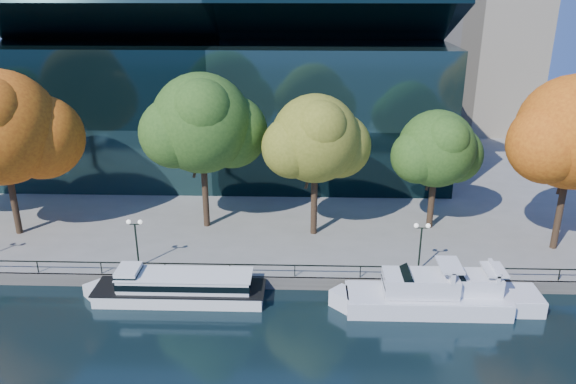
{
  "coord_description": "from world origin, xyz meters",
  "views": [
    {
      "loc": [
        5.68,
        -34.73,
        22.44
      ],
      "look_at": [
        4.33,
        8.0,
        6.13
      ],
      "focal_mm": 35.0,
      "sensor_mm": 36.0,
      "label": 1
    }
  ],
  "objects_px": {
    "lamp_1": "(135,232)",
    "cruiser_near": "(420,295)",
    "tree_2": "(203,125)",
    "tree_3": "(317,141)",
    "cruiser_far": "(469,294)",
    "lamp_2": "(421,236)",
    "tour_boat": "(175,286)",
    "tree_1": "(2,130)",
    "tree_4": "(438,150)"
  },
  "relations": [
    {
      "from": "tree_2",
      "to": "lamp_2",
      "type": "xyz_separation_m",
      "value": [
        17.82,
        -7.96,
        -6.54
      ]
    },
    {
      "from": "tour_boat",
      "to": "tree_2",
      "type": "height_order",
      "value": "tree_2"
    },
    {
      "from": "cruiser_near",
      "to": "cruiser_far",
      "type": "bearing_deg",
      "value": 6.09
    },
    {
      "from": "cruiser_far",
      "to": "lamp_1",
      "type": "height_order",
      "value": "lamp_1"
    },
    {
      "from": "cruiser_far",
      "to": "lamp_2",
      "type": "distance_m",
      "value": 5.49
    },
    {
      "from": "lamp_1",
      "to": "tree_2",
      "type": "bearing_deg",
      "value": 61.67
    },
    {
      "from": "tour_boat",
      "to": "tree_1",
      "type": "relative_size",
      "value": 0.94
    },
    {
      "from": "tree_1",
      "to": "lamp_1",
      "type": "bearing_deg",
      "value": -25.24
    },
    {
      "from": "tree_2",
      "to": "cruiser_near",
      "type": "bearing_deg",
      "value": -34.76
    },
    {
      "from": "cruiser_far",
      "to": "lamp_2",
      "type": "bearing_deg",
      "value": 129.72
    },
    {
      "from": "cruiser_far",
      "to": "tree_3",
      "type": "relative_size",
      "value": 0.84
    },
    {
      "from": "tour_boat",
      "to": "tree_2",
      "type": "relative_size",
      "value": 0.98
    },
    {
      "from": "tree_2",
      "to": "lamp_1",
      "type": "distance_m",
      "value": 11.16
    },
    {
      "from": "lamp_1",
      "to": "cruiser_far",
      "type": "bearing_deg",
      "value": -8.14
    },
    {
      "from": "tree_2",
      "to": "tree_3",
      "type": "height_order",
      "value": "tree_2"
    },
    {
      "from": "tree_3",
      "to": "lamp_2",
      "type": "relative_size",
      "value": 3.12
    },
    {
      "from": "tree_1",
      "to": "lamp_2",
      "type": "distance_m",
      "value": 35.49
    },
    {
      "from": "tour_boat",
      "to": "cruiser_near",
      "type": "height_order",
      "value": "cruiser_near"
    },
    {
      "from": "cruiser_near",
      "to": "lamp_2",
      "type": "distance_m",
      "value": 4.92
    },
    {
      "from": "lamp_2",
      "to": "cruiser_far",
      "type": "bearing_deg",
      "value": -50.28
    },
    {
      "from": "tour_boat",
      "to": "lamp_1",
      "type": "xyz_separation_m",
      "value": [
        -3.64,
        3.23,
        2.87
      ]
    },
    {
      "from": "lamp_1",
      "to": "lamp_2",
      "type": "distance_m",
      "value": 22.11
    },
    {
      "from": "lamp_1",
      "to": "lamp_2",
      "type": "bearing_deg",
      "value": 0.0
    },
    {
      "from": "tree_1",
      "to": "lamp_2",
      "type": "height_order",
      "value": "tree_1"
    },
    {
      "from": "cruiser_far",
      "to": "lamp_1",
      "type": "relative_size",
      "value": 2.61
    },
    {
      "from": "tree_1",
      "to": "tree_3",
      "type": "bearing_deg",
      "value": 1.8
    },
    {
      "from": "tour_boat",
      "to": "tree_1",
      "type": "distance_m",
      "value": 20.59
    },
    {
      "from": "cruiser_near",
      "to": "tree_4",
      "type": "xyz_separation_m",
      "value": [
        3.3,
        12.29,
        7.2
      ]
    },
    {
      "from": "tour_boat",
      "to": "lamp_1",
      "type": "height_order",
      "value": "lamp_1"
    },
    {
      "from": "cruiser_far",
      "to": "tree_2",
      "type": "relative_size",
      "value": 0.75
    },
    {
      "from": "tree_4",
      "to": "lamp_2",
      "type": "bearing_deg",
      "value": -107.87
    },
    {
      "from": "tree_1",
      "to": "tree_3",
      "type": "distance_m",
      "value": 26.45
    },
    {
      "from": "tree_3",
      "to": "tree_1",
      "type": "bearing_deg",
      "value": -178.2
    },
    {
      "from": "tree_4",
      "to": "lamp_1",
      "type": "xyz_separation_m",
      "value": [
        -24.79,
        -8.32,
        -4.37
      ]
    },
    {
      "from": "cruiser_far",
      "to": "tree_4",
      "type": "bearing_deg",
      "value": 91.44
    },
    {
      "from": "cruiser_near",
      "to": "lamp_1",
      "type": "height_order",
      "value": "lamp_1"
    },
    {
      "from": "lamp_1",
      "to": "cruiser_near",
      "type": "bearing_deg",
      "value": -10.48
    },
    {
      "from": "tree_2",
      "to": "tree_3",
      "type": "relative_size",
      "value": 1.12
    },
    {
      "from": "tree_2",
      "to": "tree_3",
      "type": "xyz_separation_m",
      "value": [
        9.84,
        -1.33,
        -0.9
      ]
    },
    {
      "from": "tree_3",
      "to": "tree_4",
      "type": "bearing_deg",
      "value": 9.03
    },
    {
      "from": "tour_boat",
      "to": "lamp_1",
      "type": "bearing_deg",
      "value": 138.42
    },
    {
      "from": "cruiser_near",
      "to": "cruiser_far",
      "type": "height_order",
      "value": "cruiser_near"
    },
    {
      "from": "tour_boat",
      "to": "cruiser_near",
      "type": "xyz_separation_m",
      "value": [
        17.85,
        -0.75,
        0.05
      ]
    },
    {
      "from": "tour_boat",
      "to": "cruiser_far",
      "type": "height_order",
      "value": "cruiser_far"
    },
    {
      "from": "cruiser_far",
      "to": "tree_3",
      "type": "xyz_separation_m",
      "value": [
        -10.96,
        10.21,
        8.53
      ]
    },
    {
      "from": "tree_2",
      "to": "lamp_1",
      "type": "xyz_separation_m",
      "value": [
        -4.29,
        -7.96,
        -6.54
      ]
    },
    {
      "from": "tour_boat",
      "to": "lamp_1",
      "type": "distance_m",
      "value": 5.65
    },
    {
      "from": "tour_boat",
      "to": "cruiser_far",
      "type": "xyz_separation_m",
      "value": [
        21.45,
        -0.36,
        -0.02
      ]
    },
    {
      "from": "tree_2",
      "to": "lamp_1",
      "type": "bearing_deg",
      "value": -118.33
    },
    {
      "from": "lamp_2",
      "to": "tree_3",
      "type": "bearing_deg",
      "value": 140.29
    }
  ]
}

